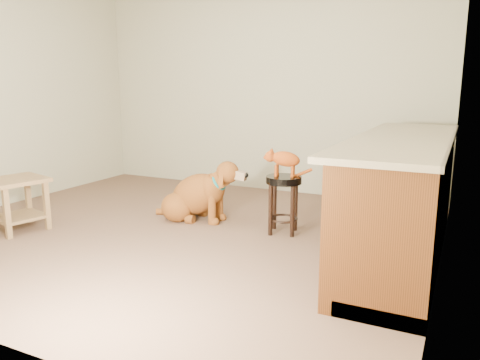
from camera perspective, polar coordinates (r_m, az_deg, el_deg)
The scene contains 8 objects.
floor at distance 4.38m, azimuth -7.99°, elevation -6.20°, with size 4.50×4.00×0.01m, color brown.
room_shell at distance 4.19m, azimuth -8.66°, elevation 16.19°, with size 4.54×4.04×2.62m.
cabinet_run at distance 3.88m, azimuth 19.21°, elevation -2.39°, with size 0.70×2.56×0.94m.
padded_stool at distance 4.22m, azimuth 5.33°, elevation -1.57°, with size 0.32×0.32×0.53m.
wood_stool at distance 4.48m, azimuth 15.79°, elevation -1.29°, with size 0.51×0.51×0.71m.
side_table at distance 4.77m, azimuth -25.51°, elevation -1.79°, with size 0.57×0.57×0.49m.
golden_retriever at distance 4.66m, azimuth -5.24°, elevation -1.94°, with size 1.04×0.52×0.66m.
tabby_kitten at distance 4.17m, azimuth 5.27°, elevation 2.48°, with size 0.42×0.22×0.27m.
Camera 1 is at (2.36, -3.45, 1.34)m, focal length 35.00 mm.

